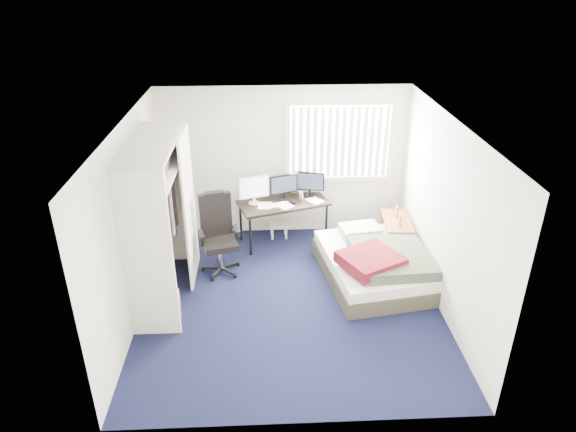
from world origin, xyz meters
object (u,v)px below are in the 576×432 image
at_px(desk, 283,199).
at_px(nightstand, 397,224).
at_px(office_chair, 219,242).
at_px(bed, 376,263).

bearing_deg(desk, nightstand, -15.53).
xyz_separation_m(office_chair, bed, (2.28, -0.40, -0.20)).
relative_size(desk, bed, 0.77).
relative_size(desk, nightstand, 1.83).
relative_size(office_chair, nightstand, 1.42).
bearing_deg(nightstand, bed, -121.75).
bearing_deg(office_chair, nightstand, 7.72).
bearing_deg(nightstand, office_chair, -172.28).
bearing_deg(nightstand, desk, 164.47).
bearing_deg(bed, nightstand, 58.25).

